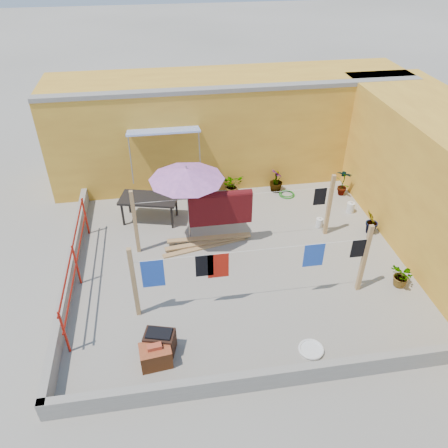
{
  "coord_description": "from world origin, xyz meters",
  "views": [
    {
      "loc": [
        -1.7,
        -8.23,
        7.06
      ],
      "look_at": [
        -0.36,
        0.3,
        0.97
      ],
      "focal_mm": 35.0,
      "sensor_mm": 36.0,
      "label": 1
    }
  ],
  "objects": [
    {
      "name": "brick_stack",
      "position": [
        -2.16,
        -2.75,
        0.22
      ],
      "size": [
        0.64,
        0.49,
        0.52
      ],
      "color": "#9A4D23",
      "rests_on": "ground"
    },
    {
      "name": "green_hose",
      "position": [
        2.02,
        2.89,
        0.03
      ],
      "size": [
        0.5,
        0.5,
        0.07
      ],
      "color": "#1D7319",
      "rests_on": "ground"
    },
    {
      "name": "wall_back",
      "position": [
        0.5,
        4.69,
        1.61
      ],
      "size": [
        11.0,
        3.27,
        3.21
      ],
      "color": "gold",
      "rests_on": "ground"
    },
    {
      "name": "outdoor_table",
      "position": [
        -2.17,
        2.19,
        0.67
      ],
      "size": [
        1.72,
        1.16,
        0.74
      ],
      "color": "black",
      "rests_on": "ground"
    },
    {
      "name": "parapet_front",
      "position": [
        0.0,
        -3.58,
        0.22
      ],
      "size": [
        8.3,
        0.16,
        0.44
      ],
      "primitive_type": "cube",
      "color": "gray",
      "rests_on": "ground"
    },
    {
      "name": "plant_back_b",
      "position": [
        1.73,
        3.2,
        0.37
      ],
      "size": [
        0.47,
        0.47,
        0.73
      ],
      "primitive_type": "imported",
      "rotation": [
        0.0,
        0.0,
        1.74
      ],
      "color": "#1D5317",
      "rests_on": "ground"
    },
    {
      "name": "parapet_left",
      "position": [
        -4.08,
        0.0,
        0.22
      ],
      "size": [
        0.16,
        7.3,
        0.44
      ],
      "primitive_type": "cube",
      "color": "gray",
      "rests_on": "ground"
    },
    {
      "name": "white_basin",
      "position": [
        0.88,
        -2.94,
        0.05
      ],
      "size": [
        0.51,
        0.51,
        0.09
      ],
      "color": "silver",
      "rests_on": "ground"
    },
    {
      "name": "red_railing",
      "position": [
        -3.85,
        -0.2,
        0.72
      ],
      "size": [
        0.05,
        4.2,
        1.1
      ],
      "color": "#A71B10",
      "rests_on": "ground"
    },
    {
      "name": "water_jug_b",
      "position": [
        3.58,
        1.69,
        0.16
      ],
      "size": [
        0.23,
        0.23,
        0.36
      ],
      "color": "silver",
      "rests_on": "ground"
    },
    {
      "name": "patio_umbrella",
      "position": [
        -1.15,
        1.03,
        2.0
      ],
      "size": [
        2.18,
        2.18,
        2.23
      ],
      "color": "gray",
      "rests_on": "ground"
    },
    {
      "name": "plant_back_a",
      "position": [
        0.35,
        3.2,
        0.35
      ],
      "size": [
        0.76,
        0.71,
        0.69
      ],
      "primitive_type": "imported",
      "rotation": [
        0.0,
        0.0,
        0.32
      ],
      "color": "#1D5317",
      "rests_on": "ground"
    },
    {
      "name": "ground",
      "position": [
        0.0,
        0.0,
        0.0
      ],
      "size": [
        80.0,
        80.0,
        0.0
      ],
      "primitive_type": "plane",
      "color": "#9E998E",
      "rests_on": "ground"
    },
    {
      "name": "plant_right_a",
      "position": [
        3.7,
        2.66,
        0.45
      ],
      "size": [
        0.57,
        0.54,
        0.89
      ],
      "primitive_type": "imported",
      "rotation": [
        0.0,
        0.0,
        2.48
      ],
      "color": "#1D5317",
      "rests_on": "ground"
    },
    {
      "name": "brazier",
      "position": [
        -2.06,
        -2.46,
        0.25
      ],
      "size": [
        0.66,
        0.53,
        0.52
      ],
      "color": "black",
      "rests_on": "ground"
    },
    {
      "name": "water_jug_a",
      "position": [
        2.44,
        1.12,
        0.13
      ],
      "size": [
        0.19,
        0.19,
        0.3
      ],
      "color": "silver",
      "rests_on": "ground"
    },
    {
      "name": "clothesline_rig",
      "position": [
        -0.29,
        0.49,
        1.06
      ],
      "size": [
        5.09,
        2.35,
        1.8
      ],
      "color": "tan",
      "rests_on": "ground"
    },
    {
      "name": "plant_right_b",
      "position": [
        3.7,
        0.61,
        0.37
      ],
      "size": [
        0.51,
        0.52,
        0.74
      ],
      "primitive_type": "imported",
      "rotation": [
        0.0,
        0.0,
        4.03
      ],
      "color": "#1D5317",
      "rests_on": "ground"
    },
    {
      "name": "lumber_pile",
      "position": [
        -0.74,
        0.8,
        0.07
      ],
      "size": [
        2.37,
        0.65,
        0.14
      ],
      "color": "tan",
      "rests_on": "ground"
    },
    {
      "name": "plant_right_c",
      "position": [
        3.52,
        -1.46,
        0.3
      ],
      "size": [
        0.53,
        0.59,
        0.59
      ],
      "primitive_type": "imported",
      "rotation": [
        0.0,
        0.0,
        4.84
      ],
      "color": "#1D5317",
      "rests_on": "ground"
    }
  ]
}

